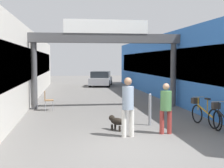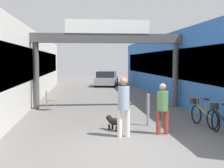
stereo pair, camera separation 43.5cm
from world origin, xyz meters
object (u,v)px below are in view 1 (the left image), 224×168
bicycle_black_nearest (223,120)px  bicycle_orange_second (203,113)px  bollard_post_metal (150,109)px  pedestrian_companion (166,105)px  dog_on_leash (116,121)px  cafe_chair_wood_nearer (47,99)px  parked_car_silver (101,79)px  pedestrian_with_dog (128,103)px

bicycle_black_nearest → bicycle_orange_second: (-0.06, 1.31, 0.00)m
bicycle_black_nearest → bollard_post_metal: size_ratio=1.51×
bicycle_orange_second → bollard_post_metal: bearing=172.3°
pedestrian_companion → bicycle_orange_second: size_ratio=0.93×
dog_on_leash → cafe_chair_wood_nearer: (-2.50, 4.42, 0.25)m
parked_car_silver → bollard_post_metal: bearing=-90.1°
pedestrian_with_dog → pedestrian_companion: bearing=10.1°
pedestrian_companion → pedestrian_with_dog: bearing=-169.9°
pedestrian_companion → bollard_post_metal: 1.36m
bollard_post_metal → parked_car_silver: bearing=89.9°
bicycle_black_nearest → bicycle_orange_second: same height
bicycle_black_nearest → bicycle_orange_second: 1.31m
bicycle_orange_second → bollard_post_metal: size_ratio=1.50×
pedestrian_companion → cafe_chair_wood_nearer: bearing=127.5°
bicycle_black_nearest → pedestrian_with_dog: bearing=179.6°
bollard_post_metal → parked_car_silver: (0.03, 17.25, 0.08)m
bicycle_black_nearest → bollard_post_metal: (-1.91, 1.56, 0.13)m
bollard_post_metal → parked_car_silver: size_ratio=0.26×
bicycle_orange_second → pedestrian_with_dog: bearing=-156.2°
pedestrian_companion → bicycle_black_nearest: 1.83m
pedestrian_with_dog → cafe_chair_wood_nearer: pedestrian_with_dog is taller
pedestrian_with_dog → pedestrian_companion: 1.25m
parked_car_silver → bicycle_black_nearest: bearing=-84.3°
bicycle_black_nearest → bollard_post_metal: bearing=140.8°
bollard_post_metal → cafe_chair_wood_nearer: bearing=134.8°
dog_on_leash → bollard_post_metal: (1.28, 0.62, 0.27)m
dog_on_leash → cafe_chair_wood_nearer: cafe_chair_wood_nearer is taller
dog_on_leash → bollard_post_metal: size_ratio=0.58×
bicycle_black_nearest → parked_car_silver: (-1.88, 18.80, 0.21)m
bicycle_black_nearest → parked_car_silver: parked_car_silver is taller
dog_on_leash → bicycle_black_nearest: (3.18, -0.94, 0.14)m
bicycle_black_nearest → parked_car_silver: 18.90m
pedestrian_with_dog → parked_car_silver: bearing=86.7°
pedestrian_with_dog → bicycle_black_nearest: size_ratio=1.04×
bollard_post_metal → dog_on_leash: bearing=-154.1°
pedestrian_companion → bollard_post_metal: (-0.15, 1.32, -0.32)m
dog_on_leash → cafe_chair_wood_nearer: bearing=119.4°
cafe_chair_wood_nearer → parked_car_silver: bearing=74.2°
pedestrian_companion → cafe_chair_wood_nearer: 6.46m
bollard_post_metal → bicycle_black_nearest: bearing=-39.2°
bicycle_black_nearest → bollard_post_metal: bollard_post_metal is taller
bicycle_black_nearest → parked_car_silver: size_ratio=0.40×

